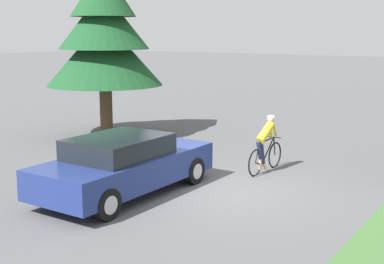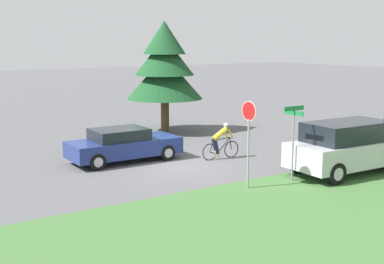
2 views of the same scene
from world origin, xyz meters
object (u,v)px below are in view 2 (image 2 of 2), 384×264
cyclist (220,142)px  stop_sign (249,129)px  sedan_left_lane (123,145)px  street_name_sign (293,129)px  parked_suv_right (349,147)px  conifer_tall_near (165,66)px

cyclist → stop_sign: (4.12, -1.93, 1.30)m
sedan_left_lane → street_name_sign: bearing=-58.4°
cyclist → parked_suv_right: size_ratio=0.37×
cyclist → conifer_tall_near: (-6.87, 1.41, 2.82)m
parked_suv_right → street_name_sign: (-0.37, -2.49, 0.83)m
conifer_tall_near → cyclist: bearing=-11.6°
sedan_left_lane → stop_sign: (5.92, 1.66, 1.34)m
stop_sign → street_name_sign: (0.10, 1.93, -0.19)m
stop_sign → street_name_sign: stop_sign is taller
sedan_left_lane → street_name_sign: (6.01, 3.59, 1.16)m
parked_suv_right → conifer_tall_near: bearing=97.3°
sedan_left_lane → conifer_tall_near: bearing=46.1°
cyclist → street_name_sign: street_name_sign is taller
sedan_left_lane → cyclist: bearing=-25.9°
sedan_left_lane → conifer_tall_near: (-5.07, 5.00, 2.86)m
cyclist → street_name_sign: size_ratio=0.68×
cyclist → stop_sign: stop_sign is taller
conifer_tall_near → street_name_sign: bearing=-7.2°
sedan_left_lane → cyclist: size_ratio=2.52×
parked_suv_right → street_name_sign: 2.65m
sedan_left_lane → conifer_tall_near: size_ratio=0.77×
sedan_left_lane → stop_sign: size_ratio=1.55×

